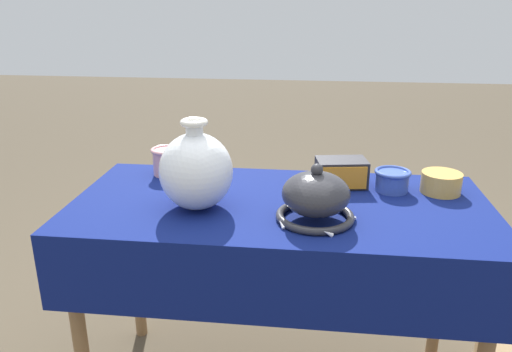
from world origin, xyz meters
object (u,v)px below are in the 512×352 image
at_px(cup_wide_cobalt, 392,180).
at_px(pot_squat_ochre, 441,183).
at_px(cup_wide_rose, 167,160).
at_px(vase_dome_bell, 316,198).
at_px(vase_tall_bulbous, 196,171).
at_px(mosaic_tile_box, 341,173).

distance_m(cup_wide_cobalt, pot_squat_ochre, 0.15).
bearing_deg(cup_wide_rose, pot_squat_ochre, -4.25).
relative_size(vase_dome_bell, cup_wide_cobalt, 1.99).
relative_size(vase_tall_bulbous, mosaic_tile_box, 1.52).
xyz_separation_m(mosaic_tile_box, pot_squat_ochre, (0.31, -0.03, -0.01)).
height_order(cup_wide_cobalt, pot_squat_ochre, cup_wide_cobalt).
height_order(vase_dome_bell, cup_wide_rose, vase_dome_bell).
bearing_deg(mosaic_tile_box, cup_wide_rose, 166.50).
bearing_deg(vase_dome_bell, cup_wide_cobalt, 46.19).
relative_size(vase_dome_bell, cup_wide_rose, 2.12).
distance_m(mosaic_tile_box, cup_wide_rose, 0.60).
bearing_deg(pot_squat_ochre, cup_wide_cobalt, -179.26).
bearing_deg(vase_tall_bulbous, cup_wide_rose, 121.70).
relative_size(cup_wide_cobalt, pot_squat_ochre, 0.92).
xyz_separation_m(vase_dome_bell, mosaic_tile_box, (0.08, 0.28, -0.02)).
bearing_deg(vase_dome_bell, cup_wide_rose, 147.97).
bearing_deg(cup_wide_rose, vase_dome_bell, -32.03).
bearing_deg(cup_wide_cobalt, vase_tall_bulbous, -160.62).
distance_m(vase_dome_bell, mosaic_tile_box, 0.29).
height_order(vase_tall_bulbous, mosaic_tile_box, vase_tall_bulbous).
xyz_separation_m(vase_tall_bulbous, cup_wide_cobalt, (0.59, 0.21, -0.08)).
xyz_separation_m(vase_tall_bulbous, mosaic_tile_box, (0.43, 0.24, -0.07)).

